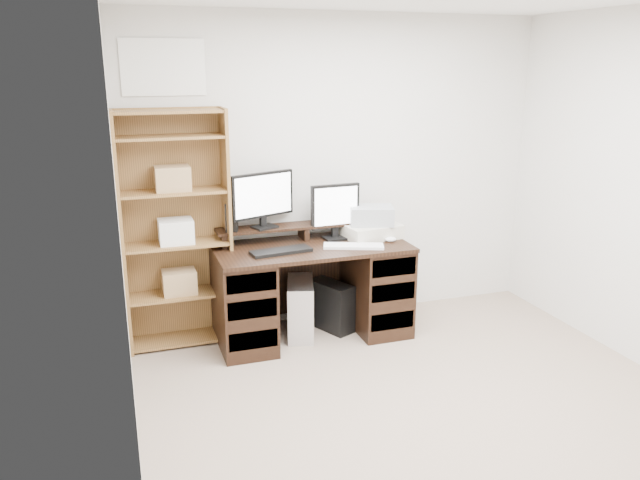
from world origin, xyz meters
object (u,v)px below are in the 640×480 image
desk (312,289)px  printer (371,231)px  monitor_wide (263,197)px  tower_black (331,306)px  monitor_small (335,209)px  bookshelf (176,228)px  tower_silver (300,308)px

desk → printer: printer is taller
monitor_wide → tower_black: (0.52, -0.14, -0.91)m
desk → monitor_small: bearing=27.6°
desk → monitor_wide: bearing=148.6°
tower_black → bookshelf: bookshelf is taller
desk → bookshelf: size_ratio=0.83×
printer → tower_silver: size_ratio=0.96×
monitor_wide → tower_silver: size_ratio=1.16×
monitor_small → desk: bearing=-155.3°
desk → bookshelf: 1.15m
desk → tower_silver: desk is taller
tower_silver → tower_black: bearing=23.2°
printer → bookshelf: (-1.53, 0.14, 0.11)m
desk → tower_silver: 0.19m
monitor_wide → bookshelf: bookshelf is taller
tower_silver → tower_black: (0.27, 0.03, -0.03)m
desk → monitor_small: (0.24, 0.13, 0.60)m
monitor_small → monitor_wide: bearing=169.5°
monitor_small → bookshelf: size_ratio=0.25×
printer → bookshelf: bearing=166.5°
monitor_small → printer: (0.29, -0.05, -0.19)m
monitor_wide → bookshelf: (-0.67, 0.01, -0.19)m
monitor_wide → printer: (0.86, -0.13, -0.31)m
monitor_small → tower_black: 0.80m
tower_silver → tower_black: size_ratio=1.05×
monitor_wide → tower_silver: (0.25, -0.17, -0.89)m
desk → monitor_small: size_ratio=3.39×
printer → monitor_wide: bearing=163.1°
monitor_wide → tower_silver: 0.94m
monitor_small → tower_black: monitor_small is taller
desk → monitor_small: monitor_small is taller
monitor_small → tower_black: bearing=-134.4°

